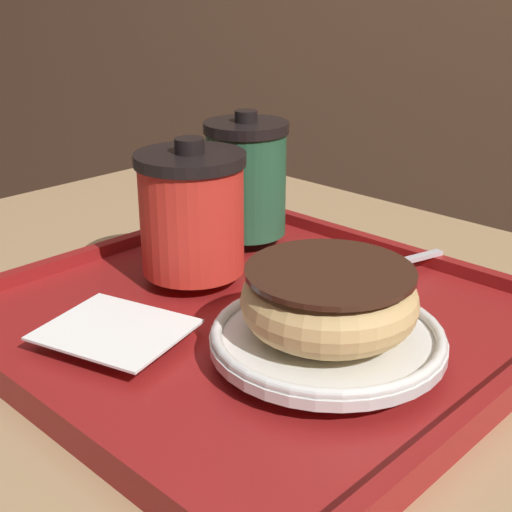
% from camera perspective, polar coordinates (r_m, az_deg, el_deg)
% --- Properties ---
extents(serving_tray, '(0.41, 0.39, 0.02)m').
position_cam_1_polar(serving_tray, '(0.58, 0.00, -5.18)').
color(serving_tray, maroon).
rests_on(serving_tray, cafe_table).
extents(napkin_paper, '(0.12, 0.11, 0.00)m').
position_cam_1_polar(napkin_paper, '(0.54, -11.20, -5.79)').
color(napkin_paper, white).
rests_on(napkin_paper, serving_tray).
extents(coffee_cup_front, '(0.10, 0.10, 0.12)m').
position_cam_1_polar(coffee_cup_front, '(0.62, -5.16, 3.54)').
color(coffee_cup_front, red).
rests_on(coffee_cup_front, serving_tray).
extents(coffee_cup_rear, '(0.08, 0.08, 0.12)m').
position_cam_1_polar(coffee_cup_rear, '(0.71, -0.78, 6.30)').
color(coffee_cup_rear, '#235638').
rests_on(coffee_cup_rear, serving_tray).
extents(plate_with_chocolate_donut, '(0.17, 0.17, 0.01)m').
position_cam_1_polar(plate_with_chocolate_donut, '(0.51, 5.43, -6.59)').
color(plate_with_chocolate_donut, white).
rests_on(plate_with_chocolate_donut, serving_tray).
extents(donut_chocolate_glazed, '(0.12, 0.12, 0.05)m').
position_cam_1_polar(donut_chocolate_glazed, '(0.49, 5.55, -3.56)').
color(donut_chocolate_glazed, '#DBB270').
rests_on(donut_chocolate_glazed, plate_with_chocolate_donut).
extents(spoon, '(0.05, 0.13, 0.01)m').
position_cam_1_polar(spoon, '(0.63, 8.26, -1.11)').
color(spoon, silver).
rests_on(spoon, serving_tray).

